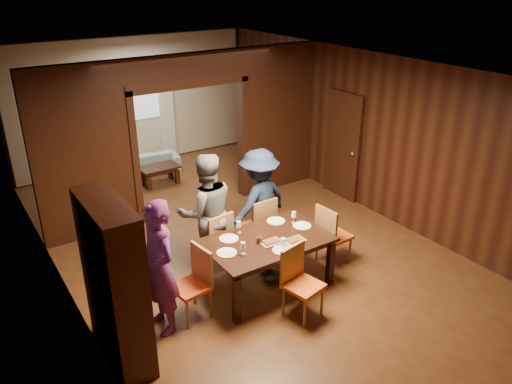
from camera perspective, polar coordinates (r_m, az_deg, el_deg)
floor at (r=8.43m, az=-2.01°, el=-5.72°), size 9.00×9.00×0.00m
ceiling at (r=7.42m, az=-2.34°, el=14.08°), size 5.50×9.00×0.02m
room_walls at (r=9.37m, az=-8.24°, el=7.23°), size 5.52×9.01×2.90m
person_purple at (r=6.22m, az=-11.05°, el=-8.55°), size 0.46×0.67×1.77m
person_grey at (r=7.38m, az=-5.70°, el=-2.36°), size 1.02×0.87×1.84m
person_navy at (r=7.82m, az=0.37°, el=-1.10°), size 1.23×0.88×1.72m
sofa at (r=11.42m, az=-13.07°, el=3.32°), size 1.76×0.86×0.49m
serving_bowl at (r=7.08m, az=1.70°, el=-4.56°), size 0.28×0.28×0.07m
dining_table at (r=7.16m, az=1.25°, el=-8.05°), size 1.74×1.08×0.76m
coffee_table at (r=10.75m, az=-10.94°, el=1.91°), size 0.80×0.50×0.40m
chair_left at (r=6.57m, az=-7.55°, el=-10.49°), size 0.50×0.50×0.97m
chair_right at (r=7.76m, az=8.96°, el=-4.75°), size 0.47×0.47×0.97m
chair_far_l at (r=7.52m, az=-4.87°, el=-5.49°), size 0.49×0.49×0.97m
chair_far_r at (r=7.94m, az=0.21°, el=-3.69°), size 0.46×0.46×0.97m
chair_near at (r=6.57m, az=5.45°, el=-10.41°), size 0.52×0.52×0.97m
hutch at (r=5.86m, az=-15.86°, el=-9.97°), size 0.40×1.20×2.00m
door_right at (r=9.87m, az=9.87°, el=5.23°), size 0.06×0.90×2.10m
window_far at (r=11.61m, az=-13.91°, el=11.09°), size 1.20×0.03×1.30m
curtain_left at (r=11.46m, az=-17.15°, el=8.22°), size 0.35×0.06×2.40m
curtain_right at (r=11.94m, az=-10.23°, el=9.54°), size 0.35×0.06×2.40m
plate_left at (r=6.65m, az=-3.36°, el=-6.94°), size 0.27×0.27×0.01m
plate_far_l at (r=6.98m, az=-3.11°, el=-5.34°), size 0.27×0.27×0.01m
plate_far_r at (r=7.44m, az=2.29°, el=-3.32°), size 0.27×0.27×0.01m
plate_right at (r=7.33m, az=5.29°, el=-3.85°), size 0.27×0.27×0.01m
plate_near at (r=6.71m, az=3.03°, el=-6.65°), size 0.27×0.27×0.01m
platter_a at (r=6.87m, az=1.73°, el=-5.71°), size 0.30×0.20×0.04m
platter_b at (r=6.93m, az=4.41°, el=-5.50°), size 0.30×0.20×0.04m
wineglass_left at (r=6.58m, az=-1.48°, el=-6.46°), size 0.08×0.08×0.18m
wineglass_far at (r=7.09m, az=-2.00°, el=-4.01°), size 0.08×0.08×0.18m
wineglass_right at (r=7.38m, az=4.32°, el=-2.90°), size 0.08×0.08×0.18m
tumbler at (r=6.75m, az=3.12°, el=-5.83°), size 0.07×0.07×0.14m
condiment_jar at (r=6.85m, az=0.38°, el=-5.42°), size 0.08×0.08×0.11m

